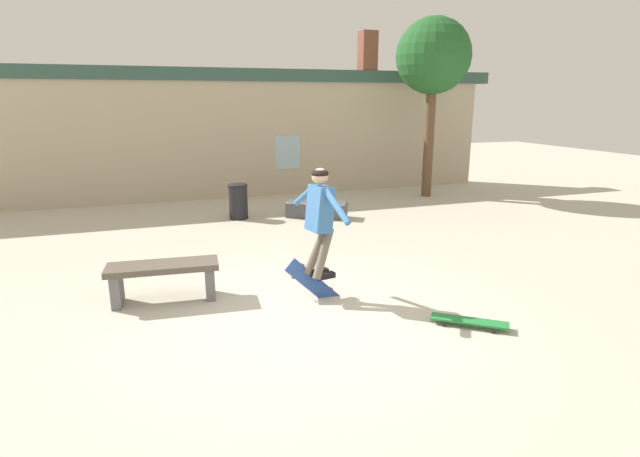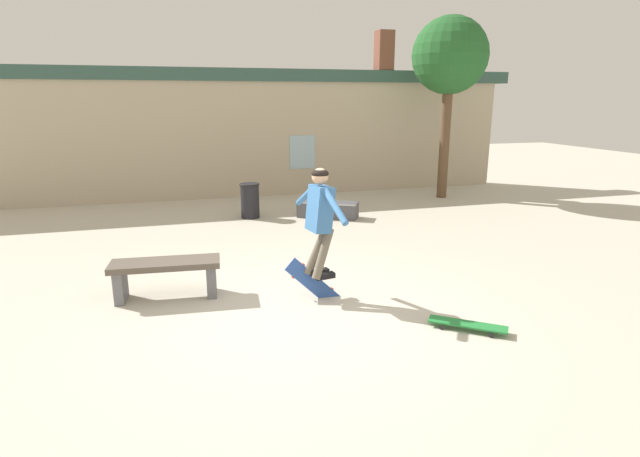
{
  "view_description": "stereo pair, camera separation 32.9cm",
  "coord_description": "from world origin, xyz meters",
  "px_view_note": "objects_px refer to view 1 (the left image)",
  "views": [
    {
      "loc": [
        -1.62,
        -5.42,
        2.58
      ],
      "look_at": [
        0.39,
        0.42,
        0.96
      ],
      "focal_mm": 28.0,
      "sensor_mm": 36.0,
      "label": 1
    },
    {
      "loc": [
        -1.31,
        -5.52,
        2.58
      ],
      "look_at": [
        0.39,
        0.42,
        0.96
      ],
      "focal_mm": 28.0,
      "sensor_mm": 36.0,
      "label": 2
    }
  ],
  "objects_px": {
    "park_bench": "(163,275)",
    "trash_bin": "(238,200)",
    "skateboard_flipping": "(313,284)",
    "skateboard_resting": "(469,321)",
    "tree_right": "(433,58)",
    "skater": "(320,213)",
    "skate_ledge": "(317,209)"
  },
  "relations": [
    {
      "from": "park_bench",
      "to": "skater",
      "type": "bearing_deg",
      "value": -12.42
    },
    {
      "from": "skateboard_resting",
      "to": "trash_bin",
      "type": "bearing_deg",
      "value": 142.02
    },
    {
      "from": "skateboard_flipping",
      "to": "skateboard_resting",
      "type": "distance_m",
      "value": 2.03
    },
    {
      "from": "trash_bin",
      "to": "skateboard_flipping",
      "type": "distance_m",
      "value": 4.83
    },
    {
      "from": "trash_bin",
      "to": "skater",
      "type": "relative_size",
      "value": 0.54
    },
    {
      "from": "skateboard_flipping",
      "to": "skateboard_resting",
      "type": "xyz_separation_m",
      "value": [
        1.44,
        -1.43,
        -0.13
      ]
    },
    {
      "from": "park_bench",
      "to": "trash_bin",
      "type": "height_order",
      "value": "trash_bin"
    },
    {
      "from": "skateboard_resting",
      "to": "skater",
      "type": "bearing_deg",
      "value": 173.02
    },
    {
      "from": "tree_right",
      "to": "skateboard_resting",
      "type": "xyz_separation_m",
      "value": [
        -3.7,
        -7.21,
        -3.5
      ]
    },
    {
      "from": "tree_right",
      "to": "skateboard_resting",
      "type": "relative_size",
      "value": 5.66
    },
    {
      "from": "trash_bin",
      "to": "skater",
      "type": "xyz_separation_m",
      "value": [
        0.21,
        -4.89,
        0.75
      ]
    },
    {
      "from": "skateboard_resting",
      "to": "skateboard_flipping",
      "type": "bearing_deg",
      "value": 173.17
    },
    {
      "from": "skater",
      "to": "skateboard_resting",
      "type": "distance_m",
      "value": 2.22
    },
    {
      "from": "skate_ledge",
      "to": "park_bench",
      "type": "bearing_deg",
      "value": -101.66
    },
    {
      "from": "skater",
      "to": "skateboard_resting",
      "type": "bearing_deg",
      "value": -55.38
    },
    {
      "from": "tree_right",
      "to": "park_bench",
      "type": "distance_m",
      "value": 9.33
    },
    {
      "from": "trash_bin",
      "to": "skateboard_resting",
      "type": "distance_m",
      "value": 6.46
    },
    {
      "from": "tree_right",
      "to": "skateboard_resting",
      "type": "bearing_deg",
      "value": -117.18
    },
    {
      "from": "park_bench",
      "to": "trash_bin",
      "type": "bearing_deg",
      "value": 72.76
    },
    {
      "from": "tree_right",
      "to": "trash_bin",
      "type": "relative_size",
      "value": 5.95
    },
    {
      "from": "skateboard_flipping",
      "to": "skateboard_resting",
      "type": "bearing_deg",
      "value": -32.28
    },
    {
      "from": "trash_bin",
      "to": "park_bench",
      "type": "bearing_deg",
      "value": -112.02
    },
    {
      "from": "skate_ledge",
      "to": "skater",
      "type": "distance_m",
      "value": 4.78
    },
    {
      "from": "tree_right",
      "to": "skate_ledge",
      "type": "height_order",
      "value": "tree_right"
    },
    {
      "from": "park_bench",
      "to": "trash_bin",
      "type": "xyz_separation_m",
      "value": [
        1.73,
        4.29,
        0.05
      ]
    },
    {
      "from": "tree_right",
      "to": "trash_bin",
      "type": "distance_m",
      "value": 6.23
    },
    {
      "from": "park_bench",
      "to": "skateboard_resting",
      "type": "height_order",
      "value": "park_bench"
    },
    {
      "from": "park_bench",
      "to": "skate_ledge",
      "type": "relative_size",
      "value": 1.04
    },
    {
      "from": "skater",
      "to": "tree_right",
      "type": "bearing_deg",
      "value": 38.51
    },
    {
      "from": "trash_bin",
      "to": "skater",
      "type": "distance_m",
      "value": 4.95
    },
    {
      "from": "tree_right",
      "to": "skater",
      "type": "xyz_separation_m",
      "value": [
        -5.07,
        -5.85,
        -2.41
      ]
    },
    {
      "from": "skater",
      "to": "skateboard_flipping",
      "type": "xyz_separation_m",
      "value": [
        -0.08,
        0.07,
        -0.96
      ]
    }
  ]
}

